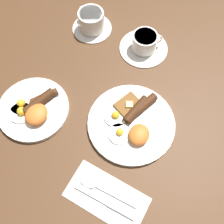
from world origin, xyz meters
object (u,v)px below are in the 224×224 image
object	(u,v)px
breakfast_plate_near	(132,122)
teacup_far	(91,22)
teacup_near	(144,44)
spoon	(94,185)
breakfast_plate_far	(34,109)
knife	(108,203)

from	to	relation	value
breakfast_plate_near	teacup_far	bearing A→B (deg)	42.42
teacup_near	spoon	xyz separation A→B (m)	(-0.49, -0.04, -0.02)
breakfast_plate_near	spoon	xyz separation A→B (m)	(-0.21, 0.03, -0.00)
spoon	breakfast_plate_far	bearing A→B (deg)	-22.91
breakfast_plate_near	knife	distance (m)	0.24
breakfast_plate_near	teacup_near	distance (m)	0.29
teacup_far	spoon	size ratio (longest dim) A/B	0.83
knife	teacup_near	bearing A→B (deg)	-75.66
breakfast_plate_far	teacup_near	distance (m)	0.43
teacup_far	breakfast_plate_near	bearing A→B (deg)	-137.58
breakfast_plate_near	teacup_far	distance (m)	0.40
breakfast_plate_near	breakfast_plate_far	world-z (taller)	breakfast_plate_far
breakfast_plate_far	knife	distance (m)	0.36
knife	breakfast_plate_near	bearing A→B (deg)	-79.15
breakfast_plate_near	knife	world-z (taller)	breakfast_plate_near
teacup_near	spoon	bearing A→B (deg)	-175.74
breakfast_plate_near	knife	xyz separation A→B (m)	(-0.24, -0.03, -0.01)
teacup_far	teacup_near	bearing A→B (deg)	-93.32
teacup_far	breakfast_plate_far	bearing A→B (deg)	176.23
teacup_near	spoon	distance (m)	0.49
teacup_near	teacup_far	size ratio (longest dim) A/B	1.18
teacup_far	knife	size ratio (longest dim) A/B	0.79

